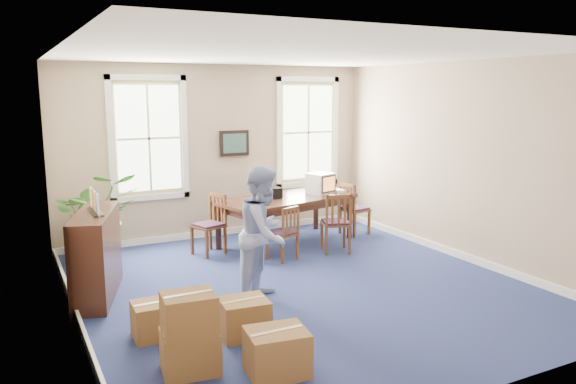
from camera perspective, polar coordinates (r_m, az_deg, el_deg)
name	(u,v)px	position (r m, az deg, el deg)	size (l,w,h in m)	color
floor	(301,286)	(8.05, 1.34, -9.54)	(6.50, 6.50, 0.00)	navy
ceiling	(302,54)	(7.59, 1.44, 13.85)	(6.50, 6.50, 0.00)	white
wall_back	(219,152)	(10.60, -7.07, 4.09)	(6.50, 6.50, 0.00)	tan
wall_front	(483,224)	(5.09, 19.19, -3.08)	(6.50, 6.50, 0.00)	tan
wall_left	(67,192)	(6.77, -21.51, -0.03)	(6.50, 6.50, 0.00)	tan
wall_right	(466,162)	(9.45, 17.59, 2.94)	(6.50, 6.50, 0.00)	tan
baseboard_back	(221,232)	(10.84, -6.83, -4.04)	(6.00, 0.04, 0.12)	white
baseboard_left	(79,321)	(7.19, -20.45, -12.17)	(0.04, 6.50, 0.12)	white
baseboard_right	(459,254)	(9.74, 16.98, -6.09)	(0.04, 6.50, 0.12)	white
window_left	(149,138)	(10.18, -13.97, 5.31)	(1.40, 0.12, 2.20)	white
window_right	(308,132)	(11.35, 2.02, 6.08)	(1.40, 0.12, 2.20)	white
wall_picture	(234,143)	(10.64, -5.47, 4.96)	(0.58, 0.06, 0.48)	black
conference_table	(286,220)	(10.10, -0.17, -2.90)	(2.49, 1.13, 0.85)	#3F2015
crt_tv	(320,183)	(10.38, 3.32, 0.89)	(0.42, 0.45, 0.38)	#B7B7BC
game_console	(338,191)	(10.53, 5.06, 0.12)	(0.18, 0.23, 0.06)	white
equipment_bag	(271,193)	(9.92, -1.77, -0.10)	(0.36, 0.24, 0.18)	black
chair_near_left	(282,233)	(9.13, -0.59, -4.16)	(0.40, 0.40, 0.90)	brown
chair_near_right	(336,222)	(9.61, 4.86, -3.07)	(0.46, 0.46, 1.03)	brown
chair_end_left	(208,225)	(9.52, -8.10, -3.32)	(0.45, 0.45, 1.01)	brown
chair_end_right	(355,208)	(10.82, 6.80, -1.66)	(0.45, 0.45, 1.01)	brown
man	(264,233)	(7.37, -2.45, -4.20)	(0.87, 0.67, 1.77)	#92A4D8
credenza	(96,253)	(7.91, -18.90, -5.87)	(0.44, 1.54, 1.21)	#3F2015
brochure_rack	(94,197)	(7.74, -19.07, -0.45)	(0.12, 0.70, 0.31)	#99999E
potted_plant	(97,216)	(9.55, -18.81, -2.37)	(1.31, 1.14, 1.46)	#2A5A1F
cardboard_boxes	(207,323)	(5.85, -8.26, -13.04)	(1.48, 1.48, 0.84)	olive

